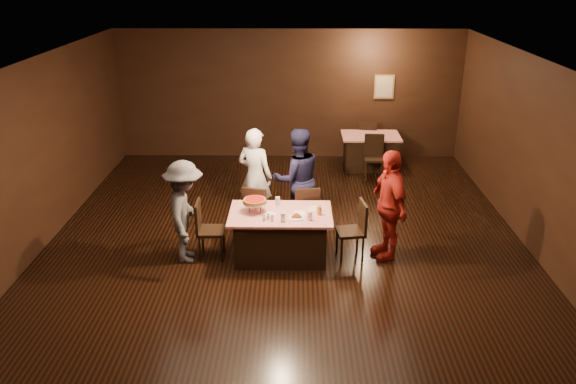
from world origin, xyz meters
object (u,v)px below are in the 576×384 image
(glass_front_left, at_px, (283,217))
(glass_back, at_px, (278,201))
(diner_grey_knit, at_px, (185,212))
(plate_empty, at_px, (315,209))
(chair_end_left, at_px, (211,230))
(back_table, at_px, (370,151))
(pizza_stand, at_px, (255,201))
(glass_amber, at_px, (319,210))
(diner_red_shirt, at_px, (389,205))
(chair_back_near, at_px, (374,158))
(main_table, at_px, (281,235))
(chair_far_left, at_px, (258,210))
(diner_white_jacket, at_px, (255,177))
(chair_end_right, at_px, (350,230))
(glass_front_right, at_px, (310,216))
(chair_far_right, at_px, (305,210))
(diner_navy_hoodie, at_px, (297,179))
(chair_back_far, at_px, (367,140))

(glass_front_left, distance_m, glass_back, 0.61)
(diner_grey_knit, relative_size, plate_empty, 6.57)
(chair_end_left, distance_m, diner_grey_knit, 0.52)
(back_table, bearing_deg, pizza_stand, -119.04)
(plate_empty, relative_size, glass_amber, 1.79)
(glass_front_left, bearing_deg, diner_red_shirt, 12.87)
(glass_amber, bearing_deg, chair_back_near, 69.73)
(plate_empty, bearing_deg, main_table, -164.74)
(plate_empty, distance_m, glass_back, 0.62)
(back_table, height_order, chair_back_near, chair_back_near)
(pizza_stand, bearing_deg, chair_far_left, 90.00)
(chair_back_near, distance_m, plate_empty, 3.66)
(main_table, bearing_deg, glass_amber, -4.76)
(plate_empty, relative_size, glass_front_left, 1.79)
(chair_end_left, relative_size, diner_red_shirt, 0.53)
(diner_white_jacket, bearing_deg, glass_back, 137.09)
(chair_end_right, relative_size, glass_front_right, 6.79)
(chair_far_left, xyz_separation_m, glass_amber, (1.00, -0.80, 0.37))
(diner_grey_knit, bearing_deg, chair_back_near, -48.21)
(chair_far_right, height_order, glass_front_right, chair_far_right)
(chair_end_right, height_order, pizza_stand, pizza_stand)
(chair_back_near, height_order, diner_navy_hoodie, diner_navy_hoodie)
(glass_amber, bearing_deg, glass_back, 151.70)
(chair_end_right, height_order, glass_back, chair_end_right)
(back_table, relative_size, chair_far_left, 1.37)
(chair_far_right, height_order, diner_navy_hoodie, diner_navy_hoodie)
(diner_red_shirt, height_order, glass_front_left, diner_red_shirt)
(chair_end_right, relative_size, glass_amber, 6.79)
(diner_red_shirt, bearing_deg, back_table, 161.01)
(chair_far_left, bearing_deg, pizza_stand, 104.95)
(diner_grey_knit, bearing_deg, chair_end_left, -80.56)
(diner_red_shirt, bearing_deg, main_table, -103.24)
(diner_white_jacket, bearing_deg, chair_end_right, 164.41)
(glass_front_right, bearing_deg, diner_navy_hoodie, 97.71)
(chair_back_far, distance_m, diner_red_shirt, 4.78)
(glass_amber, bearing_deg, diner_navy_hoodie, 105.97)
(diner_white_jacket, relative_size, diner_grey_knit, 1.08)
(diner_red_shirt, bearing_deg, diner_grey_knit, -102.67)
(chair_far_left, relative_size, pizza_stand, 2.50)
(chair_back_near, height_order, plate_empty, chair_back_near)
(main_table, bearing_deg, glass_front_right, -29.05)
(chair_far_left, xyz_separation_m, chair_end_left, (-0.70, -0.75, 0.00))
(chair_far_right, xyz_separation_m, glass_back, (-0.45, -0.45, 0.37))
(chair_back_near, distance_m, diner_navy_hoodie, 2.96)
(chair_back_far, xyz_separation_m, glass_back, (-1.97, -4.53, 0.37))
(diner_red_shirt, bearing_deg, chair_back_far, 161.42)
(glass_amber, bearing_deg, glass_front_right, -126.87)
(main_table, bearing_deg, pizza_stand, 172.87)
(chair_far_left, bearing_deg, chair_back_near, -114.90)
(diner_navy_hoodie, relative_size, glass_front_left, 12.93)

